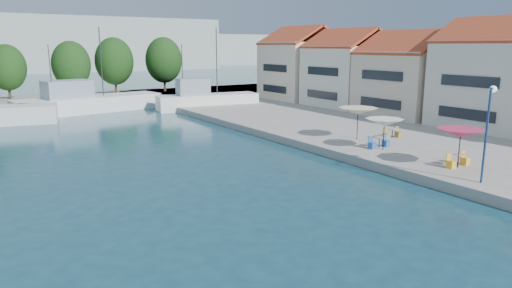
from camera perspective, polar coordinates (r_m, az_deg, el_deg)
quay_right at (r=47.01m, az=19.74°, el=2.48°), size 32.00×92.00×0.60m
quay_far at (r=65.67m, az=-26.77°, el=4.47°), size 90.00×16.00×0.60m
hill_east at (r=186.22m, az=-16.25°, el=11.22°), size 140.00×40.00×12.00m
building_03 at (r=44.89m, az=27.93°, el=8.05°), size 8.40×8.80×10.20m
building_04 at (r=49.92m, az=18.78°, el=8.53°), size 9.00×8.80×9.20m
building_05 at (r=55.92m, az=11.48°, el=9.51°), size 8.40×8.80×9.70m
building_06 at (r=62.64m, az=5.63°, el=10.17°), size 9.00×8.80×10.20m
trawler_03 at (r=57.25m, az=-20.41°, el=4.83°), size 17.14×6.65×10.20m
trawler_04 at (r=56.59m, az=-6.35°, el=5.45°), size 12.70×5.22×10.20m
tree_05 at (r=69.88m, az=-28.70°, el=8.38°), size 4.91×4.91×7.27m
tree_06 at (r=69.09m, az=-22.11°, el=9.17°), size 5.22×5.22×7.72m
tree_07 at (r=71.81m, az=-17.30°, el=9.84°), size 5.59×5.59×8.28m
tree_08 at (r=73.65m, az=-11.46°, el=10.24°), size 5.66×5.66×8.37m
umbrella_pink at (r=29.10m, az=24.22°, el=1.24°), size 2.71×2.71×2.32m
umbrella_white at (r=32.45m, az=15.77°, el=2.62°), size 2.63×2.63×2.17m
umbrella_cream at (r=35.65m, az=12.65°, el=4.05°), size 3.01×3.01×2.44m
cafe_table_01 at (r=29.72m, az=23.95°, el=-2.04°), size 1.82×0.70×0.76m
cafe_table_02 at (r=33.30m, az=15.14°, el=0.04°), size 1.82×0.70×0.76m
cafe_table_03 at (r=37.01m, az=16.67°, el=1.14°), size 1.82×0.70×0.76m
street_lamp at (r=26.46m, az=27.11°, el=3.10°), size 0.98×0.54×5.03m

